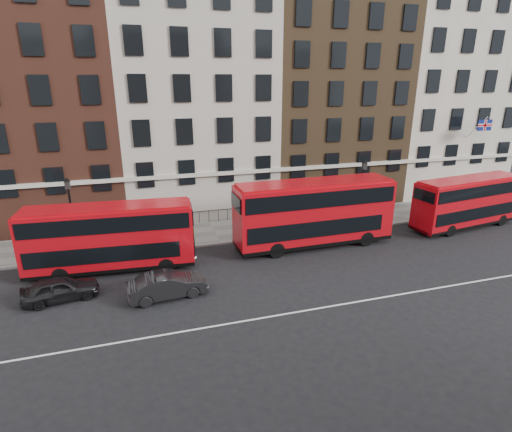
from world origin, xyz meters
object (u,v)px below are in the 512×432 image
object	(u,v)px
traffic_light	(460,189)
bus_c	(314,212)
bus_b	(110,236)
bus_d	(467,201)
car_front	(168,285)
car_rear	(60,289)

from	to	relation	value
traffic_light	bus_c	bearing A→B (deg)	-170.68
bus_b	bus_d	distance (m)	27.16
bus_c	car_front	bearing A→B (deg)	-158.39
bus_c	bus_d	xyz separation A→B (m)	(13.46, -0.00, -0.36)
bus_d	traffic_light	world-z (taller)	bus_d
car_rear	traffic_light	xyz separation A→B (m)	(31.24, 5.48, 1.78)
bus_b	car_rear	bearing A→B (deg)	-125.93
bus_b	bus_d	bearing A→B (deg)	4.38
bus_c	car_rear	size ratio (longest dim) A/B	2.93
bus_c	traffic_light	xyz separation A→B (m)	(14.97, 2.46, -0.12)
bus_c	bus_d	world-z (taller)	bus_c
bus_c	car_rear	distance (m)	16.66
bus_c	traffic_light	bearing A→B (deg)	8.60
bus_c	bus_d	size ratio (longest dim) A/B	1.14
bus_d	traffic_light	size ratio (longest dim) A/B	3.05
bus_c	car_rear	bearing A→B (deg)	-170.18
bus_b	traffic_light	distance (m)	28.77
car_front	traffic_light	size ratio (longest dim) A/B	1.32
bus_c	bus_b	bearing A→B (deg)	179.27
bus_c	car_front	world-z (taller)	bus_c
car_rear	car_front	distance (m)	5.76
car_rear	traffic_light	bearing A→B (deg)	-89.06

